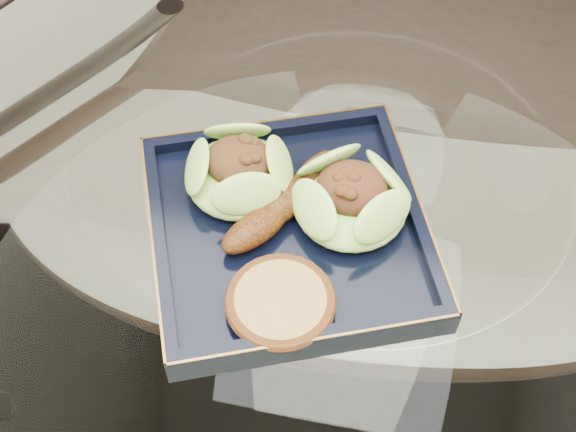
# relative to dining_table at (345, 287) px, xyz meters

# --- Properties ---
(dining_table) EXTENTS (1.13, 1.13, 0.77)m
(dining_table) POSITION_rel_dining_table_xyz_m (0.00, 0.00, 0.00)
(dining_table) COLOR white
(dining_table) RESTS_ON ground
(navy_plate) EXTENTS (0.35, 0.35, 0.02)m
(navy_plate) POSITION_rel_dining_table_xyz_m (-0.06, -0.06, 0.17)
(navy_plate) COLOR black
(navy_plate) RESTS_ON dining_table
(lettuce_wrap_left) EXTENTS (0.12, 0.12, 0.04)m
(lettuce_wrap_left) POSITION_rel_dining_table_xyz_m (-0.12, -0.01, 0.20)
(lettuce_wrap_left) COLOR #5D942B
(lettuce_wrap_left) RESTS_ON navy_plate
(lettuce_wrap_right) EXTENTS (0.15, 0.15, 0.04)m
(lettuce_wrap_right) POSITION_rel_dining_table_xyz_m (-0.00, -0.03, 0.20)
(lettuce_wrap_right) COLOR #65AB31
(lettuce_wrap_right) RESTS_ON navy_plate
(roasted_plantain) EXTENTS (0.11, 0.15, 0.03)m
(roasted_plantain) POSITION_rel_dining_table_xyz_m (-0.07, -0.04, 0.20)
(roasted_plantain) COLOR #5F2C0A
(roasted_plantain) RESTS_ON navy_plate
(crumb_patty) EXTENTS (0.11, 0.11, 0.02)m
(crumb_patty) POSITION_rel_dining_table_xyz_m (-0.05, -0.15, 0.19)
(crumb_patty) COLOR #B0873A
(crumb_patty) RESTS_ON navy_plate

